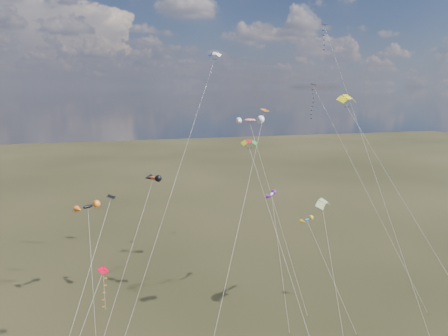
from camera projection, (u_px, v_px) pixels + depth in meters
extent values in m
cube|color=black|center=(313.00, 84.00, 68.97)|extent=(1.16, 1.17, 0.31)
cylinder|color=silver|center=(364.00, 185.00, 61.43)|extent=(6.38, 24.00, 30.58)
cube|color=#332316|center=(428.00, 314.00, 53.86)|extent=(0.10, 0.10, 0.12)
cube|color=#091849|center=(324.00, 25.00, 59.67)|extent=(1.01, 1.01, 0.32)
cylinder|color=silver|center=(373.00, 168.00, 52.48)|extent=(3.18, 24.24, 39.32)
cube|color=black|center=(111.00, 197.00, 40.56)|extent=(0.87, 0.90, 0.30)
cylinder|color=silver|center=(74.00, 320.00, 35.78)|extent=(7.34, 12.22, 19.19)
cube|color=red|center=(103.00, 270.00, 39.79)|extent=(1.16, 1.14, 0.42)
cube|color=#C06016|center=(265.00, 110.00, 50.27)|extent=(1.19, 1.17, 0.31)
cylinder|color=silver|center=(234.00, 247.00, 41.79)|extent=(13.72, 20.05, 27.29)
cylinder|color=silver|center=(439.00, 253.00, 38.14)|extent=(9.55, 19.77, 29.08)
cylinder|color=silver|center=(175.00, 179.00, 54.65)|extent=(16.76, 22.35, 35.44)
cylinder|color=silver|center=(335.00, 280.00, 46.76)|extent=(1.98, 10.94, 15.95)
cylinder|color=silver|center=(285.00, 255.00, 44.62)|extent=(2.09, 20.08, 23.28)
ellipsoid|color=black|center=(88.00, 207.00, 55.59)|extent=(3.20, 2.74, 1.20)
cylinder|color=silver|center=(92.00, 268.00, 52.14)|extent=(0.80, 10.37, 13.79)
ellipsoid|color=#F14E17|center=(153.00, 178.00, 54.48)|extent=(2.29, 2.59, 1.10)
cylinder|color=silver|center=(127.00, 261.00, 49.47)|extent=(7.98, 12.27, 17.95)
ellipsoid|color=white|center=(272.00, 194.00, 57.16)|extent=(2.06, 2.37, 0.75)
cylinder|color=silver|center=(280.00, 259.00, 53.35)|extent=(1.48, 10.86, 15.11)
cube|color=#332316|center=(290.00, 334.00, 49.52)|extent=(0.10, 0.10, 0.12)
ellipsoid|color=#EE243B|center=(250.00, 120.00, 61.99)|extent=(4.01, 2.39, 1.38)
cylinder|color=silver|center=(277.00, 211.00, 57.60)|extent=(3.47, 15.43, 25.06)
cube|color=#332316|center=(308.00, 317.00, 53.20)|extent=(0.10, 0.10, 0.12)
ellipsoid|color=blue|center=(307.00, 219.00, 54.60)|extent=(2.13, 1.67, 0.73)
cylinder|color=silver|center=(331.00, 274.00, 51.94)|extent=(2.93, 8.98, 12.35)
cube|color=#332316|center=(357.00, 335.00, 49.27)|extent=(0.10, 0.10, 0.12)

